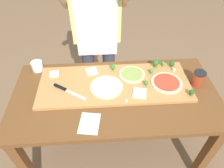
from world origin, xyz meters
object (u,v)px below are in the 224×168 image
pizza_whole_tomato_red (167,83)px  flour_cup (37,66)px  broccoli_floret_front_mid (113,67)px  broccoli_floret_front_right (172,64)px  broccoli_floret_back_right (146,83)px  cheese_crumble_b (126,101)px  cheese_crumble_c (85,99)px  cook_center (97,28)px  recipe_note (89,123)px  pizza_whole_cheese_artichoke (106,87)px  pizza_slice_far_right (54,74)px  broccoli_floret_back_mid (192,92)px  broccoli_floret_back_left (151,71)px  sauce_jar (198,78)px  pizza_whole_pesto_green (132,74)px  broccoli_floret_center_left (163,63)px  prep_table (115,103)px  pizza_slice_near_left (92,71)px  chefs_knife (65,89)px  broccoli_floret_center_right (156,63)px  cheese_crumble_a (174,70)px  pizza_slice_far_left (140,93)px

pizza_whole_tomato_red → flour_cup: size_ratio=2.59×
flour_cup → broccoli_floret_front_mid: bearing=-6.6°
pizza_whole_tomato_red → broccoli_floret_front_right: 0.22m
broccoli_floret_back_right → cheese_crumble_b: (-0.17, -0.15, -0.02)m
cheese_crumble_c → cook_center: cook_center is taller
broccoli_floret_back_right → recipe_note: broccoli_floret_back_right is taller
broccoli_floret_back_right → pizza_whole_tomato_red: bearing=3.9°
pizza_whole_cheese_artichoke → pizza_slice_far_right: (-0.41, 0.17, -0.00)m
pizza_whole_tomato_red → broccoli_floret_back_mid: (0.14, -0.13, 0.02)m
broccoli_floret_back_right → broccoli_floret_back_left: same height
pizza_whole_tomato_red → sauce_jar: bearing=0.5°
pizza_whole_pesto_green → broccoli_floret_center_left: 0.29m
broccoli_floret_back_left → flour_cup: (-0.92, 0.14, -0.01)m
pizza_whole_pesto_green → broccoli_floret_back_left: bearing=2.1°
cheese_crumble_c → broccoli_floret_back_mid: bearing=-0.4°
prep_table → pizza_slice_near_left: size_ratio=17.79×
prep_table → sauce_jar: bearing=5.1°
cheese_crumble_c → flour_cup: bearing=136.0°
broccoli_floret_back_left → broccoli_floret_back_mid: bearing=-47.3°
chefs_knife → pizza_whole_tomato_red: bearing=1.6°
broccoli_floret_front_mid → broccoli_floret_back_right: bearing=-39.9°
pizza_slice_near_left → recipe_note: bearing=-91.6°
broccoli_floret_center_right → flour_cup: size_ratio=0.78×
pizza_whole_pesto_green → broccoli_floret_center_left: size_ratio=4.66×
broccoli_floret_back_left → chefs_knife: bearing=-168.2°
pizza_whole_pesto_green → chefs_knife: bearing=-165.3°
cheese_crumble_c → pizza_slice_far_right: bearing=131.0°
pizza_whole_pesto_green → flour_cup: size_ratio=2.27×
cheese_crumble_a → recipe_note: bearing=-146.4°
cheese_crumble_b → pizza_slice_far_right: bearing=149.5°
pizza_whole_tomato_red → chefs_knife: bearing=-178.4°
broccoli_floret_front_mid → chefs_knife: bearing=-150.6°
cheese_crumble_c → recipe_note: (0.03, -0.18, -0.03)m
chefs_knife → pizza_whole_pesto_green: size_ratio=1.20×
recipe_note → cook_center: bearing=85.2°
sauce_jar → pizza_whole_tomato_red: bearing=-179.5°
pizza_slice_far_left → pizza_slice_near_left: bearing=142.5°
broccoli_floret_back_mid → flour_cup: flour_cup is taller
pizza_slice_near_left → cook_center: bearing=80.7°
pizza_whole_tomato_red → pizza_slice_far_right: bearing=169.7°
pizza_whole_cheese_artichoke → broccoli_floret_back_right: 0.30m
broccoli_floret_back_left → recipe_note: (-0.49, -0.43, -0.05)m
broccoli_floret_back_right → cook_center: cook_center is taller
broccoli_floret_back_right → broccoli_floret_center_left: bearing=50.4°
broccoli_floret_center_left → cheese_crumble_a: (0.08, -0.07, -0.02)m
sauce_jar → recipe_note: bearing=-159.1°
prep_table → chefs_knife: bearing=174.9°
cheese_crumble_c → cook_center: bearing=80.8°
cheese_crumble_a → flour_cup: flour_cup is taller
pizza_whole_pesto_green → sauce_jar: sauce_jar is taller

